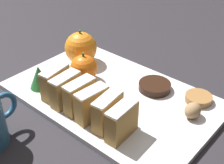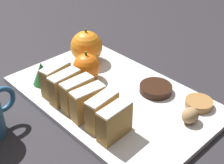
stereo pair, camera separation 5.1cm
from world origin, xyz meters
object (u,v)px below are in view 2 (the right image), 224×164
(orange_near, at_px, (87,67))
(orange_far, at_px, (86,47))
(chocolate_cookie, at_px, (156,89))
(walnut, at_px, (190,115))

(orange_near, relative_size, orange_far, 0.80)
(orange_far, height_order, chocolate_cookie, orange_far)
(orange_near, bearing_deg, walnut, -79.94)
(orange_far, distance_m, walnut, 0.31)
(orange_far, relative_size, chocolate_cookie, 1.24)
(orange_far, bearing_deg, walnut, -91.64)
(walnut, bearing_deg, orange_far, 88.36)
(orange_far, height_order, walnut, orange_far)
(orange_far, distance_m, chocolate_cookie, 0.21)
(orange_near, bearing_deg, orange_far, 50.15)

